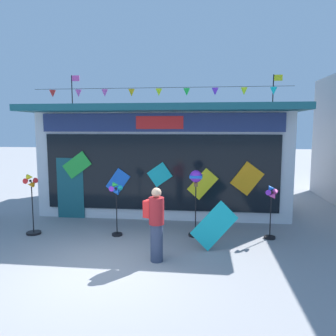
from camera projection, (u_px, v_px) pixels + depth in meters
ground_plane at (101, 269)px, 7.03m from camera, size 80.00×80.00×0.00m
kite_shop_building at (169, 156)px, 12.93m from camera, size 8.68×6.13×5.03m
wind_spinner_far_left at (32, 201)px, 9.19m from camera, size 0.40×0.40×1.71m
wind_spinner_left at (116, 202)px, 9.05m from camera, size 0.35×0.29×1.51m
wind_spinner_center_left at (196, 187)px, 8.99m from camera, size 0.39×0.39×1.84m
wind_spinner_center_right at (271, 206)px, 8.80m from camera, size 0.35×0.30×1.46m
person_near_camera at (156, 223)px, 7.34m from camera, size 0.48×0.39×1.68m
display_kite_on_ground at (214, 226)px, 8.11m from camera, size 1.19×0.39×1.19m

